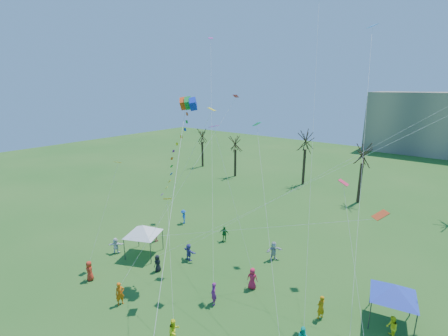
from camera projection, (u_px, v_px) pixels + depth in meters
The scene contains 6 objects.
bare_tree_row at pixel (404, 157), 42.09m from camera, with size 70.07×8.51×12.04m.
big_box_kite at pixel (177, 158), 25.86m from camera, with size 5.45×7.03×19.37m.
canopy_tent_white at pixel (143, 230), 30.83m from camera, with size 3.88×3.88×3.20m.
canopy_tent_blue at pixel (394, 290), 21.79m from camera, with size 4.09×4.09×3.13m.
festival_crowd at pixel (221, 278), 26.12m from camera, with size 25.48×14.58×1.86m.
small_kites_aloft at pixel (275, 122), 25.47m from camera, with size 28.45×19.09×34.39m.
Camera 1 is at (13.18, -11.42, 16.50)m, focal length 25.00 mm.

